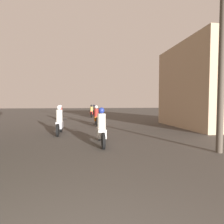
% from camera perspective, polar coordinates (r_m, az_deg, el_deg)
% --- Properties ---
extents(motorcycle_white, '(0.60, 2.07, 1.46)m').
position_cam_1_polar(motorcycle_white, '(6.90, -3.51, -5.79)').
color(motorcycle_white, black).
rests_on(motorcycle_white, ground_plane).
extents(motorcycle_silver, '(0.60, 1.95, 1.52)m').
position_cam_1_polar(motorcycle_silver, '(9.55, -16.78, -3.30)').
color(motorcycle_silver, black).
rests_on(motorcycle_silver, ground_plane).
extents(motorcycle_orange, '(0.60, 2.07, 1.47)m').
position_cam_1_polar(motorcycle_orange, '(12.90, -5.15, -1.74)').
color(motorcycle_orange, black).
rests_on(motorcycle_orange, ground_plane).
extents(motorcycle_black, '(0.60, 1.89, 1.47)m').
position_cam_1_polar(motorcycle_black, '(17.88, -16.40, -0.59)').
color(motorcycle_black, black).
rests_on(motorcycle_black, ground_plane).
extents(motorcycle_red, '(0.60, 2.15, 1.47)m').
position_cam_1_polar(motorcycle_red, '(20.65, -6.73, -0.04)').
color(motorcycle_red, black).
rests_on(motorcycle_red, ground_plane).
extents(motorcycle_green, '(0.60, 2.05, 1.44)m').
position_cam_1_polar(motorcycle_green, '(25.18, -5.89, 0.44)').
color(motorcycle_green, black).
rests_on(motorcycle_green, ground_plane).
extents(building_right_near, '(5.91, 5.95, 5.59)m').
position_cam_1_polar(building_right_near, '(14.27, 31.10, 7.17)').
color(building_right_near, tan).
rests_on(building_right_near, ground_plane).
extents(utility_pole_near, '(1.60, 0.20, 7.16)m').
position_cam_1_polar(utility_pole_near, '(6.99, 32.38, 20.12)').
color(utility_pole_near, '#4C4238').
rests_on(utility_pole_near, ground_plane).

